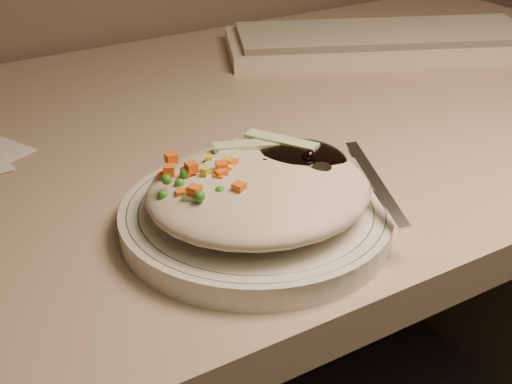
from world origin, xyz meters
TOP-DOWN VIEW (x-y plane):
  - desk at (0.00, 1.38)m, footprint 1.40×0.70m
  - plate at (-0.08, 1.16)m, footprint 0.23×0.23m
  - plate_rim at (-0.08, 1.16)m, footprint 0.22×0.22m
  - meal at (-0.08, 1.16)m, footprint 0.21×0.19m
  - keyboard at (0.34, 1.49)m, footprint 0.48×0.34m

SIDE VIEW (x-z plane):
  - desk at x=0.00m, z-range 0.17..0.91m
  - plate at x=-0.08m, z-range 0.74..0.76m
  - keyboard at x=0.34m, z-range 0.74..0.77m
  - plate_rim at x=-0.08m, z-range 0.76..0.76m
  - meal at x=-0.08m, z-range 0.76..0.81m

